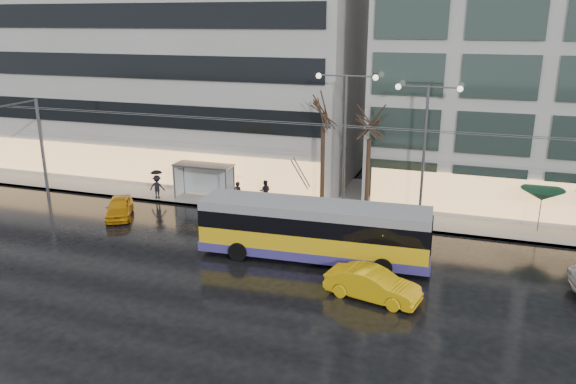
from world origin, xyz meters
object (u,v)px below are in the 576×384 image
at_px(street_lamp_near, 345,125).
at_px(trolleybus, 313,232).
at_px(bus_shelter, 200,173).
at_px(taxi_a, 119,207).

bearing_deg(street_lamp_near, trolleybus, -88.85).
xyz_separation_m(bus_shelter, street_lamp_near, (10.38, 0.11, 4.03)).
xyz_separation_m(trolleybus, taxi_a, (-13.87, 2.50, -0.88)).
bearing_deg(trolleybus, street_lamp_near, 91.15).
xyz_separation_m(trolleybus, street_lamp_near, (-0.16, 7.72, 4.45)).
distance_m(trolleybus, street_lamp_near, 8.91).
distance_m(bus_shelter, taxi_a, 6.24).
bearing_deg(taxi_a, street_lamp_near, -7.65).
bearing_deg(trolleybus, taxi_a, 169.79).
xyz_separation_m(bus_shelter, taxi_a, (-3.33, -5.11, -1.30)).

